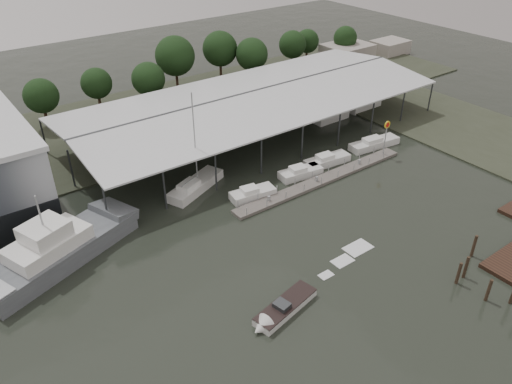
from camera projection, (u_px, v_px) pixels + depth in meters
ground at (282, 264)px, 52.05m from camera, size 200.00×200.00×0.00m
land_strip_far at (118, 128)px, 80.67m from camera, size 140.00×30.00×0.30m
land_strip_east at (457, 125)px, 81.63m from camera, size 20.00×60.00×0.30m
covered_boat_shed at (254, 95)px, 76.55m from camera, size 58.24×24.00×6.96m
floating_dock at (322, 180)px, 66.37m from camera, size 28.00×2.00×1.40m
shell_fuel_sign at (386, 132)px, 70.49m from camera, size 1.10×0.18×5.55m
distant_commercial_buildings at (361, 51)px, 111.50m from camera, size 22.00×8.00×4.00m
grey_trawler at (60, 248)px, 51.84m from camera, size 18.54×11.01×8.84m
white_sailboat at (195, 186)px, 64.22m from camera, size 9.27×5.89×13.26m
speedboat_underway at (281, 311)px, 45.82m from camera, size 18.58×5.53×2.00m
moored_cruiser_0 at (252, 194)px, 62.70m from camera, size 6.01×3.07×1.70m
moored_cruiser_1 at (300, 173)px, 67.26m from camera, size 6.25×3.03×1.70m
moored_cruiser_2 at (327, 160)px, 70.25m from camera, size 7.04×2.87×1.70m
moored_cruiser_3 at (374, 143)px, 74.82m from camera, size 8.41×3.19×1.70m
mooring_pilings at (486, 281)px, 48.35m from camera, size 5.30×8.06×3.38m
horizon_tree_line at (212, 58)px, 93.40m from camera, size 69.48×11.38×10.81m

